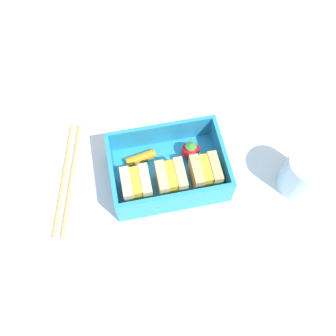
{
  "coord_description": "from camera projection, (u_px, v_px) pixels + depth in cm",
  "views": [
    {
      "loc": [
        4.9,
        24.44,
        53.15
      ],
      "look_at": [
        0.0,
        0.0,
        2.7
      ],
      "focal_mm": 40.0,
      "sensor_mm": 36.0,
      "label": 1
    }
  ],
  "objects": [
    {
      "name": "drinking_glass",
      "position": [
        303.0,
        174.0,
        0.55
      ],
      "size": [
        6.16,
        6.16,
        7.18
      ],
      "primitive_type": "cylinder",
      "color": "silver",
      "rests_on": "ground_plane"
    },
    {
      "name": "bento_rim",
      "position": [
        168.0,
        166.0,
        0.56
      ],
      "size": [
        17.09,
        12.05,
        4.59
      ],
      "color": "#2896CC",
      "rests_on": "bento_tray"
    },
    {
      "name": "folded_napkin",
      "position": [
        142.0,
        94.0,
        0.65
      ],
      "size": [
        16.85,
        11.85,
        0.4
      ],
      "primitive_type": "cube",
      "rotation": [
        0.0,
        0.0,
        0.19
      ],
      "color": "silver",
      "rests_on": "ground_plane"
    },
    {
      "name": "chopstick_pair",
      "position": [
        67.0,
        176.0,
        0.58
      ],
      "size": [
        6.23,
        19.39,
        0.7
      ],
      "color": "tan",
      "rests_on": "ground_plane"
    },
    {
      "name": "ground_plane",
      "position": [
        168.0,
        178.0,
        0.6
      ],
      "size": [
        120.0,
        120.0,
        2.0
      ],
      "primitive_type": "cube",
      "color": "white"
    },
    {
      "name": "sandwich_center_left",
      "position": [
        171.0,
        179.0,
        0.55
      ],
      "size": [
        4.05,
        4.61,
        4.58
      ],
      "color": "#DEBF87",
      "rests_on": "bento_tray"
    },
    {
      "name": "carrot_stick_far_left",
      "position": [
        141.0,
        158.0,
        0.58
      ],
      "size": [
        4.78,
        2.25,
        1.4
      ],
      "primitive_type": "cylinder",
      "rotation": [
        1.57,
        0.0,
        4.9
      ],
      "color": "orange",
      "rests_on": "bento_tray"
    },
    {
      "name": "sandwich_center",
      "position": [
        137.0,
        186.0,
        0.54
      ],
      "size": [
        4.05,
        4.61,
        4.58
      ],
      "color": "beige",
      "rests_on": "bento_tray"
    },
    {
      "name": "sandwich_left",
      "position": [
        205.0,
        173.0,
        0.55
      ],
      "size": [
        4.05,
        4.61,
        4.58
      ],
      "color": "tan",
      "rests_on": "bento_tray"
    },
    {
      "name": "bento_tray",
      "position": [
        168.0,
        174.0,
        0.58
      ],
      "size": [
        17.09,
        12.05,
        1.2
      ],
      "primitive_type": "cube",
      "color": "#2896CC",
      "rests_on": "ground_plane"
    },
    {
      "name": "strawberry_far_left",
      "position": [
        191.0,
        150.0,
        0.58
      ],
      "size": [
        2.87,
        2.87,
        3.47
      ],
      "color": "red",
      "rests_on": "bento_tray"
    }
  ]
}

